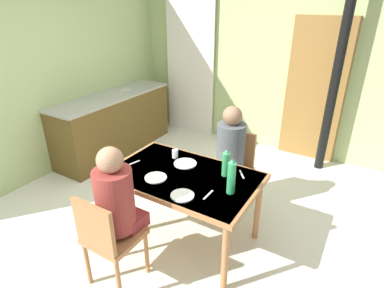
{
  "coord_description": "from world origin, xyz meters",
  "views": [
    {
      "loc": [
        1.71,
        -1.99,
        2.17
      ],
      "look_at": [
        0.38,
        0.21,
        0.97
      ],
      "focal_mm": 28.9,
      "sensor_mm": 36.0,
      "label": 1
    }
  ],
  "objects_px": {
    "water_bottle_green_near": "(226,163)",
    "water_bottle_green_far": "(231,177)",
    "chair_far_diner": "(234,165)",
    "kitchen_counter": "(114,123)",
    "dining_table": "(184,181)",
    "person_far_diner": "(230,147)",
    "chair_near_diner": "(107,237)",
    "person_near_diner": "(116,198)"
  },
  "relations": [
    {
      "from": "water_bottle_green_near",
      "to": "person_near_diner",
      "type": "bearing_deg",
      "value": -122.47
    },
    {
      "from": "dining_table",
      "to": "water_bottle_green_near",
      "type": "bearing_deg",
      "value": 30.06
    },
    {
      "from": "kitchen_counter",
      "to": "person_far_diner",
      "type": "distance_m",
      "value": 2.24
    },
    {
      "from": "person_near_diner",
      "to": "water_bottle_green_far",
      "type": "height_order",
      "value": "person_near_diner"
    },
    {
      "from": "kitchen_counter",
      "to": "person_far_diner",
      "type": "bearing_deg",
      "value": -12.7
    },
    {
      "from": "water_bottle_green_near",
      "to": "water_bottle_green_far",
      "type": "xyz_separation_m",
      "value": [
        0.16,
        -0.23,
        0.03
      ]
    },
    {
      "from": "kitchen_counter",
      "to": "dining_table",
      "type": "xyz_separation_m",
      "value": [
        2.0,
        -1.14,
        0.2
      ]
    },
    {
      "from": "chair_far_diner",
      "to": "person_near_diner",
      "type": "distance_m",
      "value": 1.51
    },
    {
      "from": "kitchen_counter",
      "to": "person_near_diner",
      "type": "relative_size",
      "value": 2.61
    },
    {
      "from": "water_bottle_green_near",
      "to": "kitchen_counter",
      "type": "bearing_deg",
      "value": 157.91
    },
    {
      "from": "kitchen_counter",
      "to": "water_bottle_green_near",
      "type": "distance_m",
      "value": 2.55
    },
    {
      "from": "dining_table",
      "to": "person_far_diner",
      "type": "relative_size",
      "value": 1.77
    },
    {
      "from": "chair_far_diner",
      "to": "water_bottle_green_near",
      "type": "distance_m",
      "value": 0.71
    },
    {
      "from": "dining_table",
      "to": "water_bottle_green_far",
      "type": "bearing_deg",
      "value": -4.87
    },
    {
      "from": "person_near_diner",
      "to": "water_bottle_green_far",
      "type": "relative_size",
      "value": 2.46
    },
    {
      "from": "chair_near_diner",
      "to": "water_bottle_green_near",
      "type": "height_order",
      "value": "water_bottle_green_near"
    },
    {
      "from": "kitchen_counter",
      "to": "water_bottle_green_near",
      "type": "xyz_separation_m",
      "value": [
        2.33,
        -0.95,
        0.39
      ]
    },
    {
      "from": "person_near_diner",
      "to": "water_bottle_green_near",
      "type": "bearing_deg",
      "value": 57.53
    },
    {
      "from": "person_near_diner",
      "to": "chair_far_diner",
      "type": "bearing_deg",
      "value": 75.6
    },
    {
      "from": "chair_far_diner",
      "to": "water_bottle_green_far",
      "type": "bearing_deg",
      "value": 111.42
    },
    {
      "from": "dining_table",
      "to": "person_near_diner",
      "type": "bearing_deg",
      "value": -107.49
    },
    {
      "from": "chair_far_diner",
      "to": "kitchen_counter",
      "type": "bearing_deg",
      "value": -9.23
    },
    {
      "from": "dining_table",
      "to": "chair_near_diner",
      "type": "relative_size",
      "value": 1.57
    },
    {
      "from": "kitchen_counter",
      "to": "person_near_diner",
      "type": "height_order",
      "value": "person_near_diner"
    },
    {
      "from": "chair_far_diner",
      "to": "person_far_diner",
      "type": "bearing_deg",
      "value": 90.0
    },
    {
      "from": "chair_near_diner",
      "to": "water_bottle_green_near",
      "type": "distance_m",
      "value": 1.17
    },
    {
      "from": "dining_table",
      "to": "water_bottle_green_far",
      "type": "height_order",
      "value": "water_bottle_green_far"
    },
    {
      "from": "kitchen_counter",
      "to": "person_near_diner",
      "type": "distance_m",
      "value": 2.55
    },
    {
      "from": "kitchen_counter",
      "to": "dining_table",
      "type": "distance_m",
      "value": 2.31
    },
    {
      "from": "person_near_diner",
      "to": "water_bottle_green_far",
      "type": "xyz_separation_m",
      "value": [
        0.69,
        0.61,
        0.09
      ]
    },
    {
      "from": "kitchen_counter",
      "to": "chair_far_diner",
      "type": "relative_size",
      "value": 2.31
    },
    {
      "from": "water_bottle_green_far",
      "to": "water_bottle_green_near",
      "type": "bearing_deg",
      "value": 124.27
    },
    {
      "from": "person_near_diner",
      "to": "person_far_diner",
      "type": "relative_size",
      "value": 1.0
    },
    {
      "from": "person_far_diner",
      "to": "water_bottle_green_far",
      "type": "bearing_deg",
      "value": 115.17
    },
    {
      "from": "chair_near_diner",
      "to": "person_far_diner",
      "type": "height_order",
      "value": "person_far_diner"
    },
    {
      "from": "chair_near_diner",
      "to": "water_bottle_green_far",
      "type": "height_order",
      "value": "water_bottle_green_far"
    },
    {
      "from": "kitchen_counter",
      "to": "chair_far_diner",
      "type": "distance_m",
      "value": 2.19
    },
    {
      "from": "chair_far_diner",
      "to": "person_far_diner",
      "type": "relative_size",
      "value": 1.13
    },
    {
      "from": "dining_table",
      "to": "kitchen_counter",
      "type": "bearing_deg",
      "value": 150.4
    },
    {
      "from": "person_far_diner",
      "to": "chair_near_diner",
      "type": "bearing_deg",
      "value": 75.6
    },
    {
      "from": "chair_far_diner",
      "to": "water_bottle_green_near",
      "type": "xyz_separation_m",
      "value": [
        0.17,
        -0.59,
        0.35
      ]
    },
    {
      "from": "kitchen_counter",
      "to": "chair_near_diner",
      "type": "relative_size",
      "value": 2.31
    }
  ]
}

